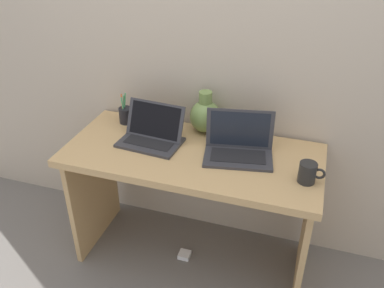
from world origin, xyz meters
name	(u,v)px	position (x,y,z in m)	size (l,w,h in m)	color
ground_plane	(192,255)	(0.00, 0.00, 0.00)	(6.00, 6.00, 0.00)	slate
back_wall	(212,50)	(0.00, 0.34, 1.20)	(4.40, 0.04, 2.40)	#BCAD99
desk	(192,179)	(0.00, 0.00, 0.58)	(1.35, 0.60, 0.76)	tan
laptop_left	(152,132)	(-0.24, 0.04, 0.81)	(0.34, 0.25, 0.20)	#333338
laptop_right	(239,144)	(0.23, 0.06, 0.82)	(0.38, 0.28, 0.23)	#333338
green_vase	(205,115)	(0.00, 0.24, 0.86)	(0.17, 0.17, 0.24)	#75934C
coffee_mug	(308,173)	(0.59, -0.08, 0.81)	(0.12, 0.08, 0.10)	black
pen_cup	(126,115)	(-0.47, 0.20, 0.81)	(0.08, 0.08, 0.18)	black
power_brick	(184,255)	(-0.04, -0.02, 0.01)	(0.07, 0.07, 0.03)	white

